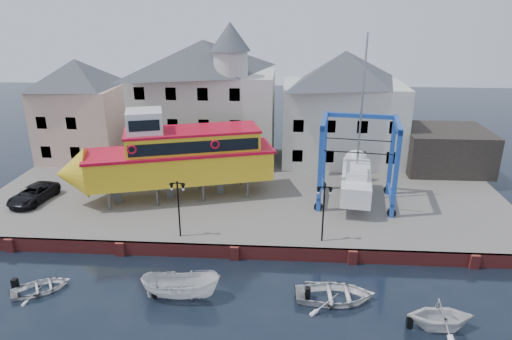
{
  "coord_description": "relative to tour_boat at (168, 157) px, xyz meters",
  "views": [
    {
      "loc": [
        3.33,
        -27.18,
        16.65
      ],
      "look_at": [
        1.0,
        7.0,
        4.0
      ],
      "focal_mm": 32.0,
      "sensor_mm": 36.0,
      "label": 1
    }
  ],
  "objects": [
    {
      "name": "motorboat_b",
      "position": [
        12.82,
        -12.09,
        -4.6
      ],
      "size": [
        4.89,
        3.6,
        0.98
      ],
      "primitive_type": "imported",
      "rotation": [
        0.0,
        0.0,
        1.62
      ],
      "color": "white",
      "rests_on": "ground"
    },
    {
      "name": "building_pink",
      "position": [
        -11.64,
        10.05,
        1.55
      ],
      "size": [
        8.0,
        7.0,
        10.3
      ],
      "color": "beige",
      "rests_on": "hardstanding"
    },
    {
      "name": "travel_lift",
      "position": [
        15.62,
        0.87,
        -1.34
      ],
      "size": [
        6.93,
        9.18,
        13.53
      ],
      "rotation": [
        0.0,
        0.0,
        -0.14
      ],
      "color": "#1E3FA0",
      "rests_on": "hardstanding"
    },
    {
      "name": "building_white_main",
      "position": [
        1.49,
        10.45,
        2.75
      ],
      "size": [
        14.0,
        8.3,
        14.0
      ],
      "color": "beige",
      "rests_on": "hardstanding"
    },
    {
      "name": "lamp_post_left",
      "position": [
        2.36,
        -6.75,
        -0.42
      ],
      "size": [
        1.12,
        0.32,
        4.2
      ],
      "color": "black",
      "rests_on": "hardstanding"
    },
    {
      "name": "van",
      "position": [
        -11.14,
        -1.65,
        -2.93
      ],
      "size": [
        2.85,
        5.07,
        1.34
      ],
      "primitive_type": "imported",
      "rotation": [
        0.0,
        0.0,
        -0.14
      ],
      "color": "black",
      "rests_on": "hardstanding"
    },
    {
      "name": "ground",
      "position": [
        6.36,
        -7.95,
        -4.6
      ],
      "size": [
        140.0,
        140.0,
        0.0
      ],
      "primitive_type": "plane",
      "color": "black",
      "rests_on": "ground"
    },
    {
      "name": "motorboat_a",
      "position": [
        3.68,
        -12.54,
        -4.6
      ],
      "size": [
        4.78,
        1.91,
        1.83
      ],
      "primitive_type": "imported",
      "rotation": [
        0.0,
        0.0,
        1.6
      ],
      "color": "white",
      "rests_on": "ground"
    },
    {
      "name": "building_white_right",
      "position": [
        15.36,
        11.05,
        2.0
      ],
      "size": [
        12.0,
        8.0,
        11.2
      ],
      "color": "beige",
      "rests_on": "hardstanding"
    },
    {
      "name": "shed_dark",
      "position": [
        25.36,
        9.05,
        -1.6
      ],
      "size": [
        8.0,
        7.0,
        4.0
      ],
      "primitive_type": "cube",
      "color": "black",
      "rests_on": "hardstanding"
    },
    {
      "name": "lamp_post_right",
      "position": [
        12.36,
        -6.75,
        -0.42
      ],
      "size": [
        1.12,
        0.32,
        4.2
      ],
      "color": "black",
      "rests_on": "hardstanding"
    },
    {
      "name": "hardstanding",
      "position": [
        6.36,
        3.05,
        -4.1
      ],
      "size": [
        44.0,
        22.0,
        1.0
      ],
      "primitive_type": "cube",
      "color": "#605C57",
      "rests_on": "ground"
    },
    {
      "name": "motorboat_c",
      "position": [
        18.23,
        -14.27,
        -4.6
      ],
      "size": [
        3.79,
        3.31,
        1.92
      ],
      "primitive_type": "imported",
      "rotation": [
        0.0,
        0.0,
        1.62
      ],
      "color": "white",
      "rests_on": "ground"
    },
    {
      "name": "motorboat_d",
      "position": [
        -5.08,
        -12.4,
        -4.6
      ],
      "size": [
        4.18,
        3.89,
        0.71
      ],
      "primitive_type": "imported",
      "rotation": [
        0.0,
        0.0,
        2.14
      ],
      "color": "white",
      "rests_on": "ground"
    },
    {
      "name": "tour_boat",
      "position": [
        0.0,
        0.0,
        0.0
      ],
      "size": [
        17.97,
        8.9,
        7.62
      ],
      "rotation": [
        0.0,
        0.0,
        0.28
      ],
      "color": "#59595E",
      "rests_on": "hardstanding"
    },
    {
      "name": "quay_wall",
      "position": [
        6.36,
        -7.84,
        -4.1
      ],
      "size": [
        44.0,
        0.47,
        1.0
      ],
      "color": "maroon",
      "rests_on": "ground"
    }
  ]
}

